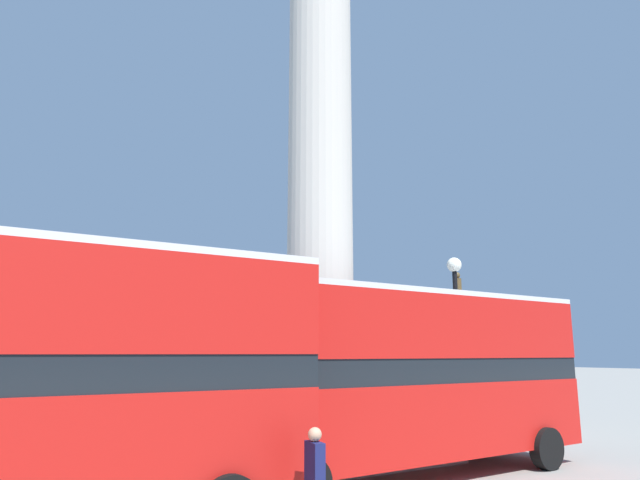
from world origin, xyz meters
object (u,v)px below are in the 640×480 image
Objects in this scene: monument_column at (320,189)px; bus_a at (403,373)px; equestrian_statue at (462,380)px; street_lamp at (458,337)px; pedestrian_near_lamp at (315,477)px.

monument_column is 2.28× the size of bus_a.
equestrian_statue is at bearing 20.13° from monument_column.
equestrian_statue is (8.60, 6.57, -0.61)m from bus_a.
street_lamp is (-5.06, -4.88, 1.55)m from equestrian_statue.
bus_a reaches higher than pedestrian_near_lamp.
pedestrian_near_lamp is at bearing -148.55° from bus_a.
equestrian_statue is 3.72× the size of pedestrian_near_lamp.
pedestrian_near_lamp is at bearing -127.36° from equestrian_statue.
equestrian_statue is 7.19m from street_lamp.
bus_a is 10.84m from equestrian_statue.
bus_a is 5.12m from pedestrian_near_lamp.
equestrian_statue is (8.83, 3.24, -5.89)m from monument_column.
equestrian_statue reaches higher than pedestrian_near_lamp.
monument_column is 3.75× the size of equestrian_statue.
pedestrian_near_lamp is (-7.63, -4.41, -2.35)m from street_lamp.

